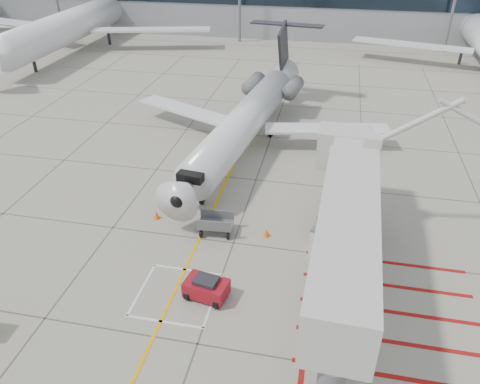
# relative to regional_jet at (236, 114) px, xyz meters

# --- Properties ---
(ground_plane) EXTENTS (260.00, 260.00, 0.00)m
(ground_plane) POSITION_rel_regional_jet_xyz_m (2.20, -15.05, -4.00)
(ground_plane) COLOR gray
(ground_plane) RESTS_ON ground
(regional_jet) EXTENTS (27.88, 33.35, 8.00)m
(regional_jet) POSITION_rel_regional_jet_xyz_m (0.00, 0.00, 0.00)
(regional_jet) COLOR silver
(regional_jet) RESTS_ON ground_plane
(jet_bridge) EXTENTS (9.70, 19.35, 7.61)m
(jet_bridge) POSITION_rel_regional_jet_xyz_m (8.60, -14.89, -0.19)
(jet_bridge) COLOR beige
(jet_bridge) RESTS_ON ground_plane
(pushback_tug) EXTENTS (2.44, 1.76, 1.30)m
(pushback_tug) POSITION_rel_regional_jet_xyz_m (1.80, -15.88, -3.35)
(pushback_tug) COLOR maroon
(pushback_tug) RESTS_ON ground_plane
(baggage_cart) EXTENTS (2.27, 1.53, 1.37)m
(baggage_cart) POSITION_rel_regional_jet_xyz_m (0.89, -10.24, -3.31)
(baggage_cart) COLOR #55555A
(baggage_cart) RESTS_ON ground_plane
(ground_power_unit) EXTENTS (2.82, 2.18, 1.97)m
(ground_power_unit) POSITION_rel_regional_jet_xyz_m (8.22, -11.23, -3.02)
(ground_power_unit) COLOR silver
(ground_power_unit) RESTS_ON ground_plane
(cone_nose) EXTENTS (0.41, 0.41, 0.57)m
(cone_nose) POSITION_rel_regional_jet_xyz_m (-3.38, -9.47, -3.72)
(cone_nose) COLOR #FF5F0D
(cone_nose) RESTS_ON ground_plane
(cone_side) EXTENTS (0.40, 0.40, 0.55)m
(cone_side) POSITION_rel_regional_jet_xyz_m (4.08, -9.93, -3.72)
(cone_side) COLOR orange
(cone_side) RESTS_ON ground_plane
(bg_aircraft_b) EXTENTS (37.81, 42.01, 12.60)m
(bg_aircraft_b) POSITION_rel_regional_jet_xyz_m (-29.79, 30.95, 2.30)
(bg_aircraft_b) COLOR silver
(bg_aircraft_b) RESTS_ON ground_plane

